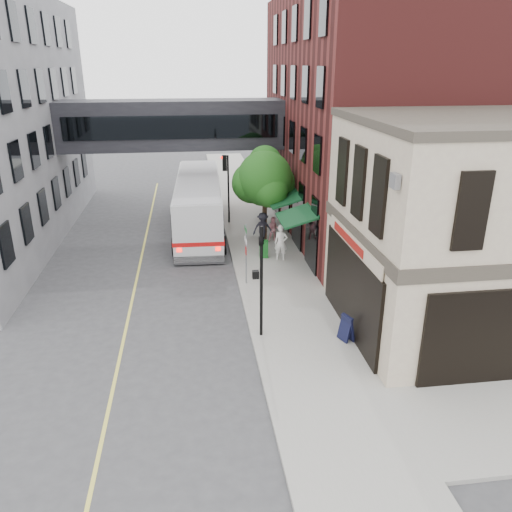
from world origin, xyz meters
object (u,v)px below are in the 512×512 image
object	(u,v)px
bus	(199,202)
pedestrian_a	(281,243)
pedestrian_b	(274,229)
pedestrian_c	(263,228)
newspaper_box	(264,249)
sandwich_board	(347,328)

from	to	relation	value
bus	pedestrian_a	world-z (taller)	bus
pedestrian_b	pedestrian_a	bearing A→B (deg)	-85.82
pedestrian_c	newspaper_box	distance (m)	2.32
pedestrian_c	newspaper_box	world-z (taller)	pedestrian_c
bus	pedestrian_a	xyz separation A→B (m)	(4.20, -6.16, -0.75)
pedestrian_c	newspaper_box	bearing A→B (deg)	-107.71
bus	pedestrian_c	bearing A→B (deg)	-43.29
newspaper_box	pedestrian_c	bearing A→B (deg)	90.46
newspaper_box	bus	bearing A→B (deg)	127.85
pedestrian_a	pedestrian_c	distance (m)	2.82
pedestrian_b	newspaper_box	size ratio (longest dim) A/B	1.61
pedestrian_c	bus	bearing A→B (deg)	125.80
pedestrian_c	newspaper_box	size ratio (longest dim) A/B	1.99
pedestrian_a	pedestrian_c	xyz separation A→B (m)	(-0.59, 2.75, -0.03)
newspaper_box	sandwich_board	size ratio (longest dim) A/B	0.91
pedestrian_a	sandwich_board	xyz separation A→B (m)	(0.99, -8.66, -0.45)
pedestrian_a	pedestrian_b	distance (m)	2.99
pedestrian_b	sandwich_board	size ratio (longest dim) A/B	1.46
sandwich_board	bus	bearing A→B (deg)	87.47
pedestrian_c	sandwich_board	world-z (taller)	pedestrian_c
pedestrian_c	pedestrian_a	bearing A→B (deg)	-88.90
pedestrian_a	sandwich_board	world-z (taller)	pedestrian_a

